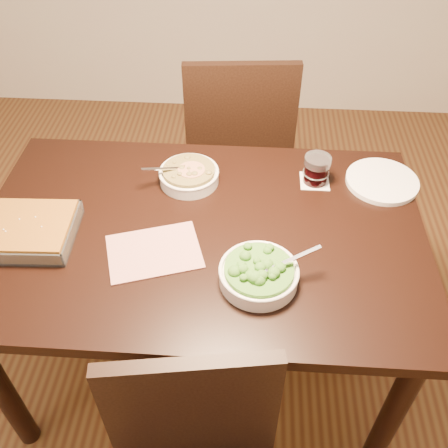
% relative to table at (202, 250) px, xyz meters
% --- Properties ---
extents(ground, '(4.00, 4.00, 0.00)m').
position_rel_table_xyz_m(ground, '(0.00, 0.00, -0.65)').
color(ground, '#452513').
rests_on(ground, ground).
extents(table, '(1.40, 0.90, 0.75)m').
position_rel_table_xyz_m(table, '(0.00, 0.00, 0.00)').
color(table, black).
rests_on(table, ground).
extents(magazine_a, '(0.32, 0.27, 0.01)m').
position_rel_table_xyz_m(magazine_a, '(-0.13, -0.11, 0.10)').
color(magazine_a, '#A02D30').
rests_on(magazine_a, table).
extents(coaster, '(0.10, 0.10, 0.00)m').
position_rel_table_xyz_m(coaster, '(0.37, 0.26, 0.10)').
color(coaster, white).
rests_on(coaster, table).
extents(stew_bowl, '(0.22, 0.21, 0.08)m').
position_rel_table_xyz_m(stew_bowl, '(-0.06, 0.23, 0.12)').
color(stew_bowl, white).
rests_on(stew_bowl, table).
extents(broccoli_bowl, '(0.25, 0.22, 0.09)m').
position_rel_table_xyz_m(broccoli_bowl, '(0.18, -0.20, 0.13)').
color(broccoli_bowl, white).
rests_on(broccoli_bowl, table).
extents(baking_dish, '(0.34, 0.25, 0.06)m').
position_rel_table_xyz_m(baking_dish, '(-0.54, -0.07, 0.12)').
color(baking_dish, silver).
rests_on(baking_dish, table).
extents(wine_tumbler, '(0.09, 0.09, 0.10)m').
position_rel_table_xyz_m(wine_tumbler, '(0.37, 0.26, 0.15)').
color(wine_tumbler, black).
rests_on(wine_tumbler, coaster).
extents(dinner_plate, '(0.25, 0.25, 0.02)m').
position_rel_table_xyz_m(dinner_plate, '(0.60, 0.26, 0.10)').
color(dinner_plate, white).
rests_on(dinner_plate, table).
extents(chair_far, '(0.50, 0.50, 0.98)m').
position_rel_table_xyz_m(chair_far, '(0.09, 0.79, -0.11)').
color(chair_far, black).
rests_on(chair_far, ground).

